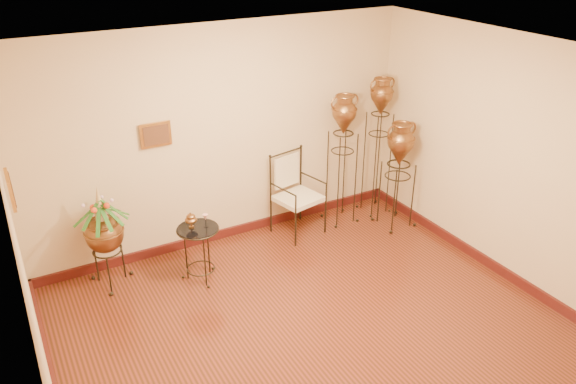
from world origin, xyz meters
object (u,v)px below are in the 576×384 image
amphora_mid (342,159)px  side_table (200,253)px  amphora_tall (378,145)px  planter_urn (104,230)px  armchair (298,195)px

amphora_mid → side_table: size_ratio=2.11×
amphora_tall → amphora_mid: bearing=180.0°
amphora_tall → planter_urn: amphora_tall is taller
amphora_mid → side_table: amphora_mid is taller
amphora_tall → armchair: amphora_tall is taller
amphora_mid → armchair: amphora_mid is taller
amphora_mid → side_table: bearing=-169.3°
planter_urn → armchair: 2.51m
amphora_mid → side_table: (-2.25, -0.43, -0.57)m
amphora_tall → armchair: (-1.28, -0.02, -0.46)m
armchair → side_table: size_ratio=1.27×
armchair → side_table: (-1.55, -0.40, -0.20)m
amphora_mid → amphora_tall: bearing=0.0°
amphora_tall → amphora_mid: size_ratio=1.08×
amphora_mid → armchair: bearing=-178.1°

